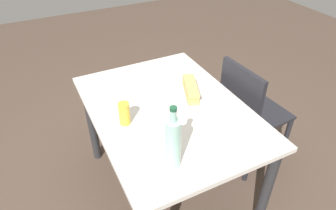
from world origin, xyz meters
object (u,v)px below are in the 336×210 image
Objects in this scene: water_bottle at (173,142)px; plate_near at (190,94)px; knife_near at (198,92)px; dining_table at (168,121)px; olive_bowl at (251,130)px; chair_far at (248,110)px; beer_glass at (124,113)px; baguette_sandwich_near at (191,89)px.

plate_near is at bearing 141.79° from water_bottle.
knife_near is (0.01, 0.05, 0.01)m from plate_near.
water_bottle is (0.46, -0.36, 0.13)m from plate_near.
dining_table is 3.56× the size of water_bottle.
plate_near is 0.66× the size of water_bottle.
olive_bowl reaches higher than plate_near.
chair_far is 9.76× the size of olive_bowl.
dining_table is 0.32m from beer_glass.
baguette_sandwich_near is (-0.00, 0.00, 0.04)m from plate_near.
dining_table is 0.50m from water_bottle.
dining_table is at bearing -142.99° from olive_bowl.
knife_near reaches higher than dining_table.
water_bottle is at bearing -38.21° from plate_near.
chair_far is 0.95m from beer_glass.
water_bottle reaches higher than dining_table.
knife_near is at bearing 82.04° from baguette_sandwich_near.
beer_glass is (0.07, -0.50, 0.05)m from knife_near.
chair_far reaches higher than olive_bowl.
baguette_sandwich_near is at bearing 99.04° from beer_glass.
knife_near is 0.54× the size of water_bottle.
water_bottle is 0.40m from beer_glass.
plate_near is 0.05m from knife_near.
knife_near is at bearing 97.45° from beer_glass.
water_bottle reaches higher than plate_near.
chair_far is 2.59× the size of water_bottle.
chair_far reaches higher than beer_glass.
olive_bowl is at bearing 91.34° from water_bottle.
dining_table is 13.43× the size of olive_bowl.
dining_table is 0.22m from plate_near.
dining_table is 5.35× the size of plate_near.
olive_bowl is (0.45, 0.11, 0.01)m from plate_near.
water_bottle is 2.54× the size of beer_glass.
olive_bowl is (0.45, 0.11, -0.03)m from baguette_sandwich_near.
water_bottle reaches higher than baguette_sandwich_near.
knife_near is 1.38× the size of beer_glass.
chair_far is 0.53m from baguette_sandwich_near.
dining_table is at bearing -73.76° from plate_near.
olive_bowl is (-0.01, 0.47, -0.12)m from water_bottle.
olive_bowl reaches higher than dining_table.
water_bottle is at bearing -42.14° from knife_near.
plate_near is 2.51× the size of olive_bowl.
plate_near is 0.60m from water_bottle.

